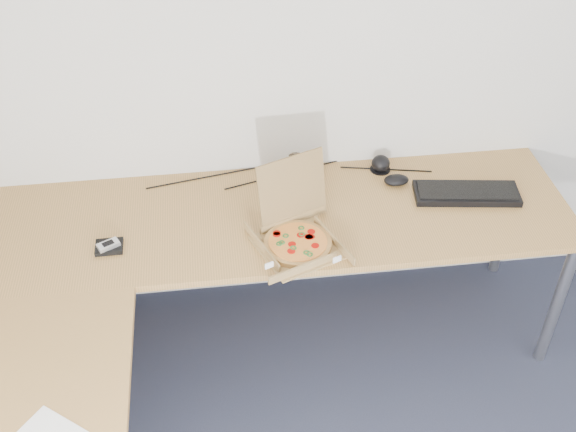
{
  "coord_description": "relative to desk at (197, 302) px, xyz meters",
  "views": [
    {
      "loc": [
        -0.72,
        -0.85,
        2.58
      ],
      "look_at": [
        -0.45,
        1.28,
        0.82
      ],
      "focal_mm": 43.96,
      "sensor_mm": 36.0,
      "label": 1
    }
  ],
  "objects": [
    {
      "name": "room_shell",
      "position": [
        0.82,
        -0.97,
        0.55
      ],
      "size": [
        3.5,
        3.5,
        2.5
      ],
      "primitive_type": null,
      "color": "silver",
      "rests_on": "ground"
    },
    {
      "name": "desk",
      "position": [
        0.0,
        0.0,
        0.0
      ],
      "size": [
        2.5,
        2.2,
        0.73
      ],
      "color": "#AF7E41",
      "rests_on": "ground"
    },
    {
      "name": "pizza_box",
      "position": [
        0.4,
        0.23,
        0.07
      ],
      "size": [
        0.29,
        0.34,
        0.3
      ],
      "rotation": [
        0.0,
        0.0,
        0.38
      ],
      "color": "#9E7B47",
      "rests_on": "desk"
    },
    {
      "name": "drinking_glass",
      "position": [
        0.46,
        0.68,
        0.09
      ],
      "size": [
        0.06,
        0.06,
        0.11
      ],
      "primitive_type": "cylinder",
      "color": "white",
      "rests_on": "desk"
    },
    {
      "name": "keyboard",
      "position": [
        1.16,
        0.45,
        0.04
      ],
      "size": [
        0.46,
        0.22,
        0.03
      ],
      "primitive_type": "cube",
      "rotation": [
        0.0,
        0.0,
        -0.14
      ],
      "color": "black",
      "rests_on": "desk"
    },
    {
      "name": "mouse",
      "position": [
        0.89,
        0.58,
        0.05
      ],
      "size": [
        0.13,
        0.11,
        0.04
      ],
      "primitive_type": "ellipsoid",
      "rotation": [
        0.0,
        0.0,
        0.37
      ],
      "color": "black",
      "rests_on": "desk"
    },
    {
      "name": "wallet",
      "position": [
        -0.33,
        0.31,
        0.04
      ],
      "size": [
        0.11,
        0.09,
        0.02
      ],
      "primitive_type": "cube",
      "rotation": [
        0.0,
        0.0,
        0.01
      ],
      "color": "black",
      "rests_on": "desk"
    },
    {
      "name": "phone",
      "position": [
        -0.33,
        0.3,
        0.06
      ],
      "size": [
        0.1,
        0.08,
        0.02
      ],
      "primitive_type": "cube",
      "rotation": [
        0.0,
        0.0,
        0.47
      ],
      "color": "#B2B5BA",
      "rests_on": "wallet"
    },
    {
      "name": "dome_speaker",
      "position": [
        0.84,
        0.69,
        0.07
      ],
      "size": [
        0.09,
        0.09,
        0.08
      ],
      "primitive_type": "ellipsoid",
      "color": "black",
      "rests_on": "desk"
    },
    {
      "name": "cable_bundle",
      "position": [
        0.41,
        0.71,
        0.03
      ],
      "size": [
        0.61,
        0.13,
        0.01
      ],
      "primitive_type": null,
      "rotation": [
        0.0,
        0.0,
        0.14
      ],
      "color": "black",
      "rests_on": "desk"
    }
  ]
}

